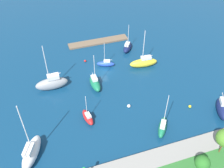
{
  "coord_description": "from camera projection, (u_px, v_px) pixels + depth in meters",
  "views": [
    {
      "loc": [
        14.95,
        52.29,
        43.03
      ],
      "look_at": [
        0.0,
        7.34,
        1.5
      ],
      "focal_mm": 40.65,
      "sensor_mm": 36.0,
      "label": 1
    }
  ],
  "objects": [
    {
      "name": "sailboat_blue_center_basin",
      "position": [
        106.0,
        64.0,
        70.43
      ],
      "size": [
        5.11,
        3.1,
        7.53
      ],
      "rotation": [
        0.0,
        0.0,
        5.92
      ],
      "color": "#2347B2",
      "rests_on": "water"
    },
    {
      "name": "mooring_buoy_red",
      "position": [
        85.0,
        61.0,
        72.32
      ],
      "size": [
        0.63,
        0.63,
        0.63
      ],
      "primitive_type": "sphere",
      "color": "red",
      "rests_on": "water"
    },
    {
      "name": "sailboat_green_by_breakwater",
      "position": [
        163.0,
        127.0,
        53.18
      ],
      "size": [
        4.65,
        5.61,
        10.05
      ],
      "rotation": [
        0.0,
        0.0,
        4.09
      ],
      "color": "#19724C",
      "rests_on": "water"
    },
    {
      "name": "sailboat_yellow_along_channel",
      "position": [
        144.0,
        62.0,
        70.02
      ],
      "size": [
        7.97,
        3.0,
        11.26
      ],
      "rotation": [
        0.0,
        0.0,
        6.19
      ],
      "color": "yellow",
      "rests_on": "water"
    },
    {
      "name": "sailboat_green_east_end",
      "position": [
        95.0,
        83.0,
        63.83
      ],
      "size": [
        2.33,
        6.1,
        9.76
      ],
      "rotation": [
        0.0,
        0.0,
        1.6
      ],
      "color": "#19724C",
      "rests_on": "water"
    },
    {
      "name": "sailboat_white_mid_basin",
      "position": [
        31.0,
        152.0,
        48.15
      ],
      "size": [
        5.46,
        8.14,
        13.68
      ],
      "rotation": [
        0.0,
        0.0,
        4.29
      ],
      "color": "white",
      "rests_on": "water"
    },
    {
      "name": "sailboat_gray_inner_mooring",
      "position": [
        52.0,
        83.0,
        62.85
      ],
      "size": [
        8.0,
        2.66,
        12.66
      ],
      "rotation": [
        0.0,
        0.0,
        6.27
      ],
      "color": "gray",
      "rests_on": "water"
    },
    {
      "name": "mooring_buoy_white",
      "position": [
        129.0,
        106.0,
        58.83
      ],
      "size": [
        0.81,
        0.81,
        0.81
      ],
      "primitive_type": "sphere",
      "color": "white",
      "rests_on": "water"
    },
    {
      "name": "park_tree_east",
      "position": [
        203.0,
        163.0,
        43.27
      ],
      "size": [
        2.67,
        2.67,
        4.33
      ],
      "color": "brown",
      "rests_on": "shoreline_park"
    },
    {
      "name": "water",
      "position": [
        104.0,
        71.0,
        69.23
      ],
      "size": [
        160.0,
        160.0,
        0.0
      ],
      "primitive_type": "plane",
      "color": "navy",
      "rests_on": "ground"
    },
    {
      "name": "pier_dock",
      "position": [
        98.0,
        42.0,
        80.19
      ],
      "size": [
        18.97,
        3.11,
        0.51
      ],
      "primitive_type": "cube",
      "color": "brown",
      "rests_on": "ground"
    },
    {
      "name": "sailboat_navy_west_end",
      "position": [
        128.0,
        47.0,
        76.32
      ],
      "size": [
        4.97,
        5.67,
        8.33
      ],
      "rotation": [
        0.0,
        0.0,
        4.07
      ],
      "color": "#141E4C",
      "rests_on": "water"
    },
    {
      "name": "mooring_buoy_yellow",
      "position": [
        190.0,
        106.0,
        58.81
      ],
      "size": [
        0.68,
        0.68,
        0.68
      ],
      "primitive_type": "sphere",
      "color": "yellow",
      "rests_on": "water"
    },
    {
      "name": "breakwater",
      "position": [
        150.0,
        162.0,
        47.53
      ],
      "size": [
        65.77,
        3.86,
        1.46
      ],
      "primitive_type": "cube",
      "color": "gray",
      "rests_on": "ground"
    },
    {
      "name": "sailboat_navy_outer_mooring",
      "position": [
        222.0,
        108.0,
        56.84
      ],
      "size": [
        4.77,
        6.85,
        9.88
      ],
      "rotation": [
        0.0,
        0.0,
        1.12
      ],
      "color": "#141E4C",
      "rests_on": "water"
    },
    {
      "name": "sailboat_red_lone_south",
      "position": [
        88.0,
        117.0,
        55.65
      ],
      "size": [
        2.32,
        4.95,
        6.95
      ],
      "rotation": [
        0.0,
        0.0,
        4.86
      ],
      "color": "red",
      "rests_on": "water"
    }
  ]
}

